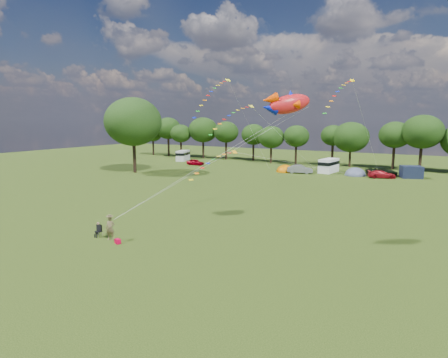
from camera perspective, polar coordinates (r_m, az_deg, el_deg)
The scene contains 20 objects.
ground_plane at distance 29.17m, azimuth -7.99°, elevation -9.97°, with size 180.00×180.00×0.00m, color black.
tree_line at distance 77.60m, azimuth 21.33°, elevation 6.18°, with size 102.98×10.98×10.27m.
big_tree at distance 68.43m, azimuth -13.68°, elevation 8.47°, with size 10.00×10.00×13.28m.
car_a at distance 78.07m, azimuth -4.39°, elevation 2.57°, with size 1.48×3.77×1.26m, color #90000F.
car_b at distance 67.45m, azimuth 11.50°, elevation 1.47°, with size 1.54×4.12×1.45m, color gray.
car_c at distance 65.95m, azimuth 22.90°, elevation 0.67°, with size 1.74×4.14×1.24m, color #AD131D.
car_d at distance 68.66m, azimuth 22.91°, elevation 1.05°, with size 2.37×5.24×1.43m, color black.
campervan_a at distance 86.87m, azimuth -6.28°, elevation 3.62°, with size 3.40×5.13×2.32m.
campervan_c at distance 69.77m, azimuth 15.67°, elevation 2.05°, with size 2.72×5.21×2.44m.
tent_orange at distance 68.99m, azimuth 9.29°, elevation 1.11°, with size 3.24×3.55×2.53m.
tent_greyblue at distance 67.60m, azimuth 19.36°, elevation 0.55°, with size 3.57×3.91×2.66m.
awning_navy at distance 68.10m, azimuth 26.63°, elevation 0.97°, with size 3.13×2.54×1.95m, color #181F38.
kite_flyer at distance 31.19m, azimuth -16.95°, elevation -7.18°, with size 0.69×0.45×1.90m, color brown.
camp_chair at distance 32.36m, azimuth -18.54°, elevation -7.08°, with size 0.60×0.61×1.22m.
kite_bag at distance 30.36m, azimuth -15.89°, elevation -9.11°, with size 0.50×0.33×0.35m, color #C7002D.
fish_kite at distance 29.00m, azimuth 9.37°, elevation 11.23°, with size 3.67×3.44×2.13m.
streamer_kite_a at distance 55.57m, azimuth -1.55°, elevation 13.09°, with size 3.32×5.66×5.78m.
streamer_kite_b at distance 47.87m, azimuth 1.61°, elevation 9.74°, with size 4.19×4.71×3.80m.
streamer_kite_c at distance 38.14m, azimuth -1.05°, elevation 2.89°, with size 3.00×4.89×2.77m.
streamer_kite_d at distance 48.03m, azimuth 17.41°, elevation 12.75°, with size 2.60×4.98×4.25m.
Camera 1 is at (17.09, -21.65, 9.50)m, focal length 30.00 mm.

